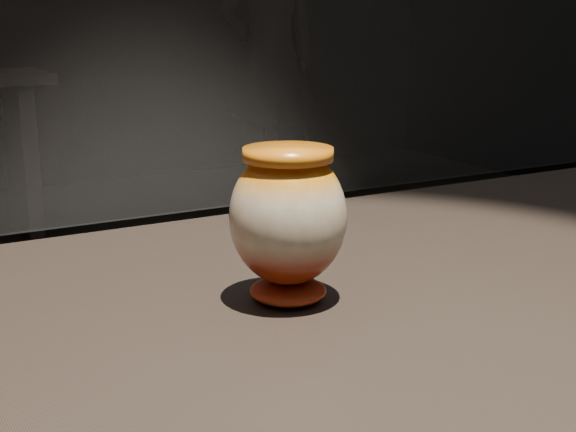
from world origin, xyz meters
The scene contains 2 objects.
main_vase centered at (-0.03, 0.01, 0.99)m, with size 0.17×0.17×0.17m.
visitor centered at (2.01, 3.88, 0.93)m, with size 0.68×0.44×1.86m, color black.
Camera 1 is at (-0.44, -0.72, 1.21)m, focal length 50.00 mm.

